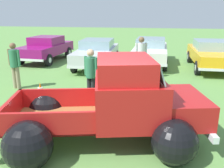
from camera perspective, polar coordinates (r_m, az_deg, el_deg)
The scene contains 11 objects.
ground_plane at distance 5.78m, azimuth -2.85°, elevation -12.91°, with size 80.00×80.00×0.00m, color #609347.
vintage_pickup_truck at distance 5.46m, azimuth 1.13°, elevation -5.89°, with size 4.94×3.56×1.96m.
show_car_0 at distance 15.10m, azimuth -15.27°, elevation 8.23°, with size 2.07×4.32×1.43m.
show_car_1 at distance 13.03m, azimuth -3.55°, elevation 7.52°, with size 2.09×4.67×1.43m.
show_car_2 at distance 13.80m, azimuth 9.02°, elevation 7.86°, with size 1.91×4.73×1.43m.
show_car_3 at distance 13.54m, azimuth 22.36°, elevation 6.67°, with size 2.00×4.65×1.43m.
spectator_0 at distance 10.49m, azimuth 6.82°, elevation 6.72°, with size 0.53×0.44×1.83m.
spectator_1 at distance 7.69m, azimuth -4.96°, elevation 2.68°, with size 0.52×0.46×1.74m.
spectator_2 at distance 9.84m, azimuth -21.92°, elevation 4.64°, with size 0.54×0.39×1.75m.
lane_cone_0 at distance 7.96m, azimuth 18.67°, elevation -2.85°, with size 0.36×0.36×0.63m.
lane_cone_1 at distance 8.35m, azimuth -16.41°, elevation -1.72°, with size 0.36×0.36×0.63m.
Camera 1 is at (1.19, -4.88, 2.85)m, focal length 38.93 mm.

